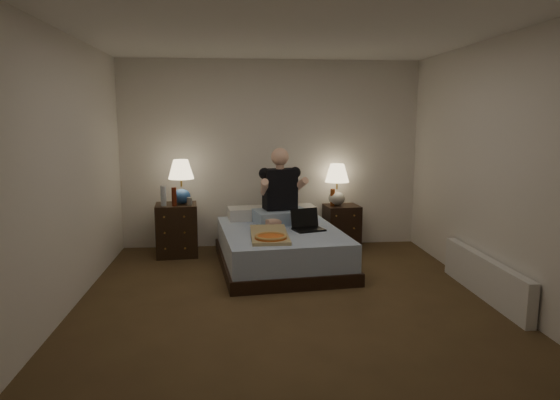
{
  "coord_description": "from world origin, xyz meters",
  "views": [
    {
      "loc": [
        -0.49,
        -4.46,
        1.74
      ],
      "look_at": [
        0.0,
        0.9,
        0.85
      ],
      "focal_mm": 32.0,
      "sensor_mm": 36.0,
      "label": 1
    }
  ],
  "objects": [
    {
      "name": "laptop",
      "position": [
        0.36,
        1.14,
        0.57
      ],
      "size": [
        0.41,
        0.37,
        0.24
      ],
      "primitive_type": null,
      "rotation": [
        0.0,
        0.0,
        0.31
      ],
      "color": "black",
      "rests_on": "bed"
    },
    {
      "name": "lamp_right",
      "position": [
        0.87,
        2.05,
        0.85
      ],
      "size": [
        0.39,
        0.39,
        0.56
      ],
      "primitive_type": null,
      "rotation": [
        0.0,
        0.0,
        -0.23
      ],
      "color": "gray",
      "rests_on": "nightstand_right"
    },
    {
      "name": "bed",
      "position": [
        0.04,
        1.23,
        0.22
      ],
      "size": [
        1.53,
        1.92,
        0.45
      ],
      "primitive_type": "cube",
      "rotation": [
        0.0,
        0.0,
        0.11
      ],
      "color": "#5C81B8",
      "rests_on": "floor"
    },
    {
      "name": "beer_bottle_left",
      "position": [
        -1.24,
        1.71,
        0.78
      ],
      "size": [
        0.06,
        0.06,
        0.23
      ],
      "primitive_type": "cylinder",
      "color": "#591D0C",
      "rests_on": "nightstand_left"
    },
    {
      "name": "beer_bottle_right",
      "position": [
        0.81,
        2.02,
        0.69
      ],
      "size": [
        0.06,
        0.06,
        0.23
      ],
      "primitive_type": "cylinder",
      "color": "#632B0E",
      "rests_on": "nightstand_right"
    },
    {
      "name": "wall_back",
      "position": [
        0.0,
        2.25,
        1.25
      ],
      "size": [
        4.0,
        0.0,
        2.5
      ],
      "primitive_type": "cube",
      "rotation": [
        1.57,
        0.0,
        0.0
      ],
      "color": "silver",
      "rests_on": "ground"
    },
    {
      "name": "pizza_box",
      "position": [
        -0.12,
        0.66,
        0.49
      ],
      "size": [
        0.4,
        0.76,
        0.08
      ],
      "primitive_type": null,
      "rotation": [
        0.0,
        0.0,
        -0.0
      ],
      "color": "tan",
      "rests_on": "bed"
    },
    {
      "name": "nightstand_left",
      "position": [
        -1.23,
        1.83,
        0.33
      ],
      "size": [
        0.55,
        0.5,
        0.66
      ],
      "primitive_type": "cube",
      "rotation": [
        0.0,
        0.0,
        0.09
      ],
      "color": "black",
      "rests_on": "floor"
    },
    {
      "name": "nightstand_right",
      "position": [
        0.95,
        2.05,
        0.29
      ],
      "size": [
        0.48,
        0.44,
        0.57
      ],
      "primitive_type": "cube",
      "rotation": [
        0.0,
        0.0,
        0.1
      ],
      "color": "black",
      "rests_on": "floor"
    },
    {
      "name": "lamp_left",
      "position": [
        -1.16,
        1.85,
        0.94
      ],
      "size": [
        0.39,
        0.39,
        0.56
      ],
      "primitive_type": null,
      "rotation": [
        0.0,
        0.0,
        -0.26
      ],
      "color": "#295297",
      "rests_on": "nightstand_left"
    },
    {
      "name": "ceiling",
      "position": [
        0.0,
        0.0,
        2.5
      ],
      "size": [
        4.0,
        4.5,
        0.0
      ],
      "primitive_type": "cube",
      "rotation": [
        3.14,
        0.0,
        0.0
      ],
      "color": "white",
      "rests_on": "ground"
    },
    {
      "name": "person",
      "position": [
        0.08,
        1.59,
        0.91
      ],
      "size": [
        0.76,
        0.66,
        0.93
      ],
      "primitive_type": null,
      "rotation": [
        0.0,
        0.0,
        0.23
      ],
      "color": "black",
      "rests_on": "bed"
    },
    {
      "name": "soda_can",
      "position": [
        -1.05,
        1.72,
        0.71
      ],
      "size": [
        0.07,
        0.07,
        0.1
      ],
      "primitive_type": "cylinder",
      "color": "#A2A29E",
      "rests_on": "nightstand_left"
    },
    {
      "name": "wall_left",
      "position": [
        -2.0,
        0.0,
        1.25
      ],
      "size": [
        0.0,
        4.5,
        2.5
      ],
      "primitive_type": "cube",
      "rotation": [
        1.57,
        0.0,
        1.57
      ],
      "color": "silver",
      "rests_on": "ground"
    },
    {
      "name": "wall_right",
      "position": [
        2.0,
        0.0,
        1.25
      ],
      "size": [
        0.0,
        4.5,
        2.5
      ],
      "primitive_type": "cube",
      "rotation": [
        1.57,
        0.0,
        -1.57
      ],
      "color": "silver",
      "rests_on": "ground"
    },
    {
      "name": "radiator",
      "position": [
        1.93,
        0.02,
        0.2
      ],
      "size": [
        0.1,
        1.6,
        0.4
      ],
      "primitive_type": "cube",
      "color": "silver",
      "rests_on": "floor"
    },
    {
      "name": "floor",
      "position": [
        0.0,
        0.0,
        0.0
      ],
      "size": [
        4.0,
        4.5,
        0.0
      ],
      "primitive_type": "cube",
      "color": "brown",
      "rests_on": "ground"
    },
    {
      "name": "water_bottle",
      "position": [
        -1.37,
        1.72,
        0.79
      ],
      "size": [
        0.07,
        0.07,
        0.25
      ],
      "primitive_type": "cylinder",
      "color": "silver",
      "rests_on": "nightstand_left"
    },
    {
      "name": "wall_front",
      "position": [
        0.0,
        -2.25,
        1.25
      ],
      "size": [
        4.0,
        0.0,
        2.5
      ],
      "primitive_type": "cube",
      "rotation": [
        -1.57,
        0.0,
        0.0
      ],
      "color": "silver",
      "rests_on": "ground"
    }
  ]
}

